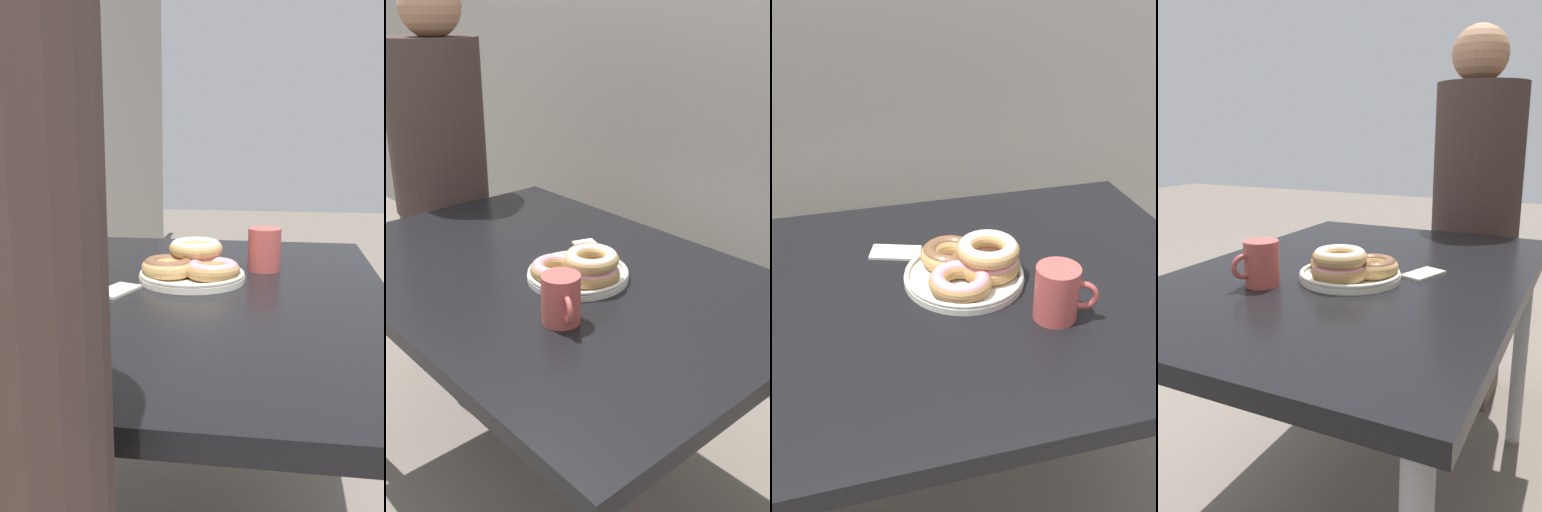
% 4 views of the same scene
% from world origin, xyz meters
% --- Properties ---
extents(dining_table, '(1.24, 0.85, 0.74)m').
position_xyz_m(dining_table, '(0.00, 0.22, 0.66)').
color(dining_table, black).
rests_on(dining_table, ground_plane).
extents(donut_plate, '(0.27, 0.28, 0.09)m').
position_xyz_m(donut_plate, '(0.09, 0.24, 0.77)').
color(donut_plate, silver).
rests_on(donut_plate, dining_table).
extents(coffee_mug, '(0.11, 0.08, 0.11)m').
position_xyz_m(coffee_mug, '(0.21, 0.07, 0.79)').
color(coffee_mug, '#B74C47').
rests_on(coffee_mug, dining_table).
extents(napkin, '(0.13, 0.09, 0.01)m').
position_xyz_m(napkin, '(-0.04, 0.39, 0.74)').
color(napkin, beige).
rests_on(napkin, dining_table).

